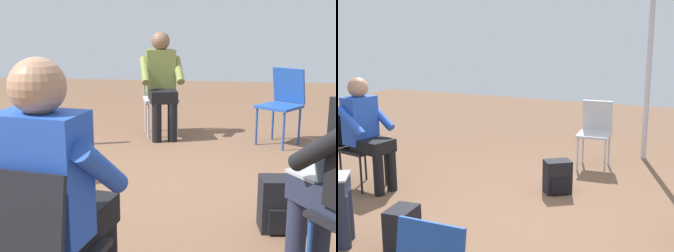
% 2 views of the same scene
% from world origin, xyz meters
% --- Properties ---
extents(ground_plane, '(14.00, 14.00, 0.00)m').
position_xyz_m(ground_plane, '(0.00, 0.00, 0.00)').
color(ground_plane, brown).
extents(chair_east, '(0.49, 0.46, 0.85)m').
position_xyz_m(chair_east, '(2.12, -0.18, 0.50)').
color(chair_east, black).
rests_on(chair_east, ground).
extents(chair_northwest, '(0.58, 0.57, 0.85)m').
position_xyz_m(chair_northwest, '(-1.57, 1.11, 0.50)').
color(chair_northwest, '#1E4799').
rests_on(chair_northwest, ground).
extents(chair_west, '(0.53, 0.49, 0.85)m').
position_xyz_m(chair_west, '(-1.88, -0.32, 0.50)').
color(chair_west, '#B7B7BC').
rests_on(chair_west, ground).
extents(person_in_blue, '(0.56, 0.55, 1.24)m').
position_xyz_m(person_in_blue, '(1.95, -0.16, 0.69)').
color(person_in_blue, black).
rests_on(person_in_blue, ground).
extents(person_in_olive, '(0.59, 0.58, 1.24)m').
position_xyz_m(person_in_olive, '(-1.72, -0.28, 0.69)').
color(person_in_olive, black).
rests_on(person_in_olive, ground).
extents(backpack_near_laptop_user, '(0.34, 0.33, 0.36)m').
position_xyz_m(backpack_near_laptop_user, '(0.00, -0.91, 0.16)').
color(backpack_near_laptop_user, black).
rests_on(backpack_near_laptop_user, ground).
extents(backpack_by_empty_chair, '(0.27, 0.30, 0.36)m').
position_xyz_m(backpack_by_empty_chair, '(0.71, 0.89, 0.16)').
color(backpack_by_empty_chair, black).
rests_on(backpack_by_empty_chair, ground).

